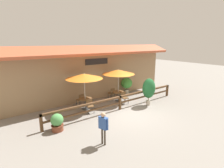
% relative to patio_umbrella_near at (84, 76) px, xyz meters
% --- Properties ---
extents(ground_plane, '(60.00, 60.00, 0.00)m').
position_rel_patio_umbrella_near_xyz_m(ground_plane, '(1.84, -2.54, -2.29)').
color(ground_plane, gray).
extents(building_facade, '(14.28, 1.49, 4.23)m').
position_rel_patio_umbrella_near_xyz_m(building_facade, '(1.84, 1.56, -0.12)').
color(building_facade, '#997A56').
rests_on(building_facade, ground).
extents(patio_railing, '(10.40, 0.14, 0.95)m').
position_rel_patio_umbrella_near_xyz_m(patio_railing, '(1.84, -1.49, -1.59)').
color(patio_railing, brown).
rests_on(patio_railing, ground).
extents(patio_umbrella_near, '(2.45, 2.45, 2.49)m').
position_rel_patio_umbrella_near_xyz_m(patio_umbrella_near, '(0.00, 0.00, 0.00)').
color(patio_umbrella_near, '#B7B2A8').
rests_on(patio_umbrella_near, ground).
extents(dining_table_near, '(0.92, 0.92, 0.74)m').
position_rel_patio_umbrella_near_xyz_m(dining_table_near, '(0.00, -0.00, -1.69)').
color(dining_table_near, brown).
rests_on(dining_table_near, ground).
extents(chair_near_streetside, '(0.51, 0.51, 0.88)m').
position_rel_patio_umbrella_near_xyz_m(chair_near_streetside, '(-0.05, -0.73, -1.79)').
color(chair_near_streetside, brown).
rests_on(chair_near_streetside, ground).
extents(chair_near_wallside, '(0.48, 0.48, 0.88)m').
position_rel_patio_umbrella_near_xyz_m(chair_near_wallside, '(0.01, 0.73, -1.79)').
color(chair_near_wallside, brown).
rests_on(chair_near_wallside, ground).
extents(patio_umbrella_middle, '(2.45, 2.45, 2.49)m').
position_rel_patio_umbrella_near_xyz_m(patio_umbrella_middle, '(2.86, -0.01, 0.00)').
color(patio_umbrella_middle, '#B7B2A8').
rests_on(patio_umbrella_middle, ground).
extents(dining_table_middle, '(0.92, 0.92, 0.74)m').
position_rel_patio_umbrella_near_xyz_m(dining_table_middle, '(2.86, -0.01, -1.69)').
color(dining_table_middle, brown).
rests_on(dining_table_middle, ground).
extents(chair_middle_streetside, '(0.45, 0.45, 0.88)m').
position_rel_patio_umbrella_near_xyz_m(chair_middle_streetside, '(2.84, -0.76, -1.79)').
color(chair_middle_streetside, brown).
rests_on(chair_middle_streetside, ground).
extents(chair_middle_wallside, '(0.42, 0.42, 0.88)m').
position_rel_patio_umbrella_near_xyz_m(chair_middle_wallside, '(2.80, 0.74, -1.79)').
color(chair_middle_wallside, brown).
rests_on(chair_middle_wallside, ground).
extents(potted_plant_small_flowering, '(0.96, 0.86, 1.98)m').
position_rel_patio_umbrella_near_xyz_m(potted_plant_small_flowering, '(4.00, -2.07, -1.05)').
color(potted_plant_small_flowering, '#B7AD99').
rests_on(potted_plant_small_flowering, ground).
extents(potted_plant_tall_tropical, '(0.65, 0.63, 0.93)m').
position_rel_patio_umbrella_near_xyz_m(potted_plant_tall_tropical, '(-2.59, -1.84, -1.83)').
color(potted_plant_tall_tropical, brown).
rests_on(potted_plant_tall_tropical, ground).
extents(potted_plant_entrance_palm, '(1.01, 0.91, 1.44)m').
position_rel_patio_umbrella_near_xyz_m(potted_plant_entrance_palm, '(4.61, 1.01, -1.37)').
color(potted_plant_entrance_palm, '#B7AD99').
rests_on(potted_plant_entrance_palm, ground).
extents(pedestrian, '(0.30, 0.52, 1.53)m').
position_rel_patio_umbrella_near_xyz_m(pedestrian, '(-1.37, -4.30, -1.30)').
color(pedestrian, '#42382D').
rests_on(pedestrian, ground).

